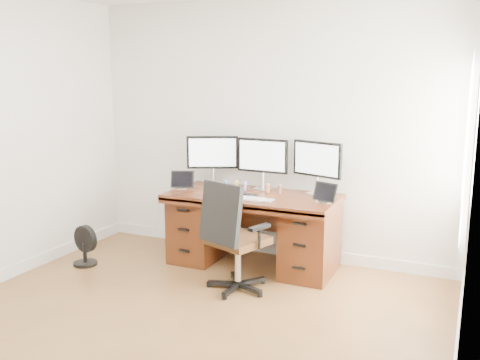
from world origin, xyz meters
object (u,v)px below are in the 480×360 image
at_px(keyboard, 248,198).
at_px(floor_fan, 84,246).
at_px(desk, 253,227).
at_px(monitor_center, 263,157).
at_px(office_chair, 234,255).

bearing_deg(keyboard, floor_fan, -163.98).
height_order(desk, floor_fan, desk).
relative_size(floor_fan, monitor_center, 0.75).
bearing_deg(keyboard, monitor_center, 94.93).
height_order(office_chair, monitor_center, monitor_center).
xyz_separation_m(office_chair, monitor_center, (-0.10, 0.91, 0.75)).
xyz_separation_m(desk, keyboard, (0.04, -0.24, 0.36)).
height_order(floor_fan, keyboard, keyboard).
distance_m(desk, office_chair, 0.69).
bearing_deg(desk, floor_fan, -155.89).
height_order(office_chair, keyboard, office_chair).
height_order(desk, monitor_center, monitor_center).
bearing_deg(office_chair, desk, 118.16).
bearing_deg(floor_fan, monitor_center, 40.52).
height_order(monitor_center, keyboard, monitor_center).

